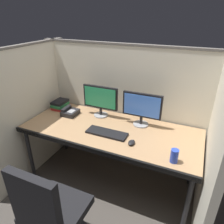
{
  "coord_description": "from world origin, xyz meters",
  "views": [
    {
      "loc": [
        0.8,
        -1.46,
        1.89
      ],
      "look_at": [
        0.0,
        0.35,
        0.92
      ],
      "focal_mm": 33.26,
      "sensor_mm": 36.0,
      "label": 1
    }
  ],
  "objects_px": {
    "desk": "(110,133)",
    "monitor_right": "(142,107)",
    "office_chair": "(54,223)",
    "monitor_left": "(100,99)",
    "computer_mouse": "(131,143)",
    "book_stack": "(60,104)",
    "keyboard_main": "(107,133)",
    "soda_can": "(174,156)",
    "desk_phone": "(70,112)"
  },
  "relations": [
    {
      "from": "desk",
      "to": "soda_can",
      "type": "distance_m",
      "value": 0.77
    },
    {
      "from": "office_chair",
      "to": "computer_mouse",
      "type": "bearing_deg",
      "value": 70.23
    },
    {
      "from": "desk",
      "to": "computer_mouse",
      "type": "distance_m",
      "value": 0.35
    },
    {
      "from": "desk",
      "to": "monitor_left",
      "type": "bearing_deg",
      "value": 132.57
    },
    {
      "from": "desk",
      "to": "office_chair",
      "type": "relative_size",
      "value": 1.95
    },
    {
      "from": "office_chair",
      "to": "book_stack",
      "type": "relative_size",
      "value": 4.33
    },
    {
      "from": "office_chair",
      "to": "monitor_right",
      "type": "xyz_separation_m",
      "value": [
        0.34,
        1.17,
        0.59
      ]
    },
    {
      "from": "keyboard_main",
      "to": "book_stack",
      "type": "bearing_deg",
      "value": 158.28
    },
    {
      "from": "monitor_left",
      "to": "monitor_right",
      "type": "bearing_deg",
      "value": -2.51
    },
    {
      "from": "desk",
      "to": "computer_mouse",
      "type": "relative_size",
      "value": 19.79
    },
    {
      "from": "office_chair",
      "to": "book_stack",
      "type": "xyz_separation_m",
      "value": [
        -0.76,
        1.17,
        0.42
      ]
    },
    {
      "from": "monitor_left",
      "to": "desk_phone",
      "type": "bearing_deg",
      "value": -159.81
    },
    {
      "from": "computer_mouse",
      "to": "book_stack",
      "type": "distance_m",
      "value": 1.19
    },
    {
      "from": "monitor_right",
      "to": "soda_can",
      "type": "distance_m",
      "value": 0.68
    },
    {
      "from": "monitor_left",
      "to": "book_stack",
      "type": "xyz_separation_m",
      "value": [
        -0.58,
        -0.02,
        -0.17
      ]
    },
    {
      "from": "desk_phone",
      "to": "monitor_left",
      "type": "bearing_deg",
      "value": 20.19
    },
    {
      "from": "keyboard_main",
      "to": "desk_phone",
      "type": "distance_m",
      "value": 0.64
    },
    {
      "from": "desk",
      "to": "keyboard_main",
      "type": "bearing_deg",
      "value": -83.48
    },
    {
      "from": "monitor_right",
      "to": "desk_phone",
      "type": "xyz_separation_m",
      "value": [
        -0.87,
        -0.11,
        -0.18
      ]
    },
    {
      "from": "monitor_left",
      "to": "desk_phone",
      "type": "distance_m",
      "value": 0.42
    },
    {
      "from": "office_chair",
      "to": "monitor_right",
      "type": "bearing_deg",
      "value": 79.47
    },
    {
      "from": "desk",
      "to": "book_stack",
      "type": "relative_size",
      "value": 8.44
    },
    {
      "from": "monitor_left",
      "to": "keyboard_main",
      "type": "relative_size",
      "value": 1.0
    },
    {
      "from": "desk",
      "to": "soda_can",
      "type": "relative_size",
      "value": 15.57
    },
    {
      "from": "keyboard_main",
      "to": "soda_can",
      "type": "relative_size",
      "value": 3.52
    },
    {
      "from": "keyboard_main",
      "to": "computer_mouse",
      "type": "relative_size",
      "value": 4.48
    },
    {
      "from": "monitor_right",
      "to": "keyboard_main",
      "type": "relative_size",
      "value": 1.0
    },
    {
      "from": "monitor_left",
      "to": "desk_phone",
      "type": "xyz_separation_m",
      "value": [
        -0.36,
        -0.13,
        -0.18
      ]
    },
    {
      "from": "desk",
      "to": "keyboard_main",
      "type": "xyz_separation_m",
      "value": [
        0.01,
        -0.1,
        0.06
      ]
    },
    {
      "from": "desk_phone",
      "to": "book_stack",
      "type": "xyz_separation_m",
      "value": [
        -0.23,
        0.11,
        0.02
      ]
    },
    {
      "from": "keyboard_main",
      "to": "book_stack",
      "type": "xyz_separation_m",
      "value": [
        -0.83,
        0.33,
        0.04
      ]
    },
    {
      "from": "office_chair",
      "to": "book_stack",
      "type": "distance_m",
      "value": 1.46
    },
    {
      "from": "computer_mouse",
      "to": "soda_can",
      "type": "xyz_separation_m",
      "value": [
        0.41,
        -0.1,
        0.04
      ]
    },
    {
      "from": "office_chair",
      "to": "desk_phone",
      "type": "xyz_separation_m",
      "value": [
        -0.53,
        1.06,
        0.41
      ]
    },
    {
      "from": "monitor_left",
      "to": "keyboard_main",
      "type": "distance_m",
      "value": 0.47
    },
    {
      "from": "desk",
      "to": "computer_mouse",
      "type": "bearing_deg",
      "value": -28.41
    },
    {
      "from": "monitor_left",
      "to": "computer_mouse",
      "type": "bearing_deg",
      "value": -37.91
    },
    {
      "from": "desk_phone",
      "to": "soda_can",
      "type": "distance_m",
      "value": 1.36
    },
    {
      "from": "monitor_right",
      "to": "soda_can",
      "type": "relative_size",
      "value": 3.52
    },
    {
      "from": "desk_phone",
      "to": "book_stack",
      "type": "distance_m",
      "value": 0.25
    },
    {
      "from": "office_chair",
      "to": "keyboard_main",
      "type": "relative_size",
      "value": 2.27
    },
    {
      "from": "office_chair",
      "to": "book_stack",
      "type": "height_order",
      "value": "office_chair"
    },
    {
      "from": "monitor_right",
      "to": "book_stack",
      "type": "height_order",
      "value": "monitor_right"
    },
    {
      "from": "office_chair",
      "to": "soda_can",
      "type": "bearing_deg",
      "value": 46.4
    },
    {
      "from": "desk",
      "to": "keyboard_main",
      "type": "height_order",
      "value": "keyboard_main"
    },
    {
      "from": "desk",
      "to": "monitor_right",
      "type": "height_order",
      "value": "monitor_right"
    },
    {
      "from": "book_stack",
      "to": "desk_phone",
      "type": "bearing_deg",
      "value": -26.03
    },
    {
      "from": "computer_mouse",
      "to": "keyboard_main",
      "type": "bearing_deg",
      "value": 166.96
    },
    {
      "from": "monitor_right",
      "to": "keyboard_main",
      "type": "xyz_separation_m",
      "value": [
        -0.27,
        -0.33,
        -0.2
      ]
    },
    {
      "from": "monitor_left",
      "to": "desk",
      "type": "bearing_deg",
      "value": -47.43
    }
  ]
}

